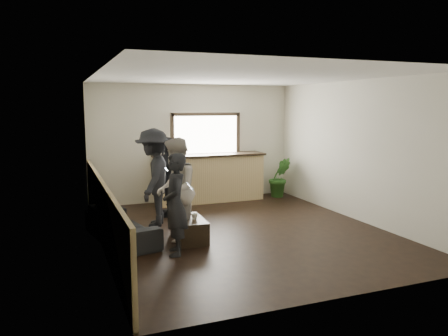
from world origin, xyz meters
name	(u,v)px	position (x,y,z in m)	size (l,w,h in m)	color
ground	(243,231)	(0.00, 0.00, 0.00)	(5.00, 6.00, 0.01)	black
room_shell	(204,154)	(-0.74, 0.00, 1.47)	(5.01, 6.01, 2.80)	silver
bar_counter	(209,175)	(0.30, 2.70, 0.64)	(2.70, 0.68, 2.13)	tan
sofa	(121,225)	(-2.15, 0.27, 0.27)	(1.86, 0.73, 0.54)	black
coffee_table	(189,229)	(-1.07, -0.15, 0.19)	(0.48, 0.87, 0.39)	black
cup_a	(184,214)	(-1.12, -0.02, 0.43)	(0.12, 0.12, 0.10)	silver
cup_b	(195,217)	(-1.00, -0.27, 0.44)	(0.11, 0.11, 0.10)	silver
potted_plant	(280,177)	(2.12, 2.50, 0.50)	(0.55, 0.45, 1.01)	#2D6623
person_a	(175,204)	(-1.46, -0.75, 0.79)	(0.51, 0.64, 1.58)	black
person_b	(176,189)	(-1.26, -0.04, 0.88)	(0.92, 1.03, 1.76)	beige
person_c	(154,177)	(-1.40, 1.03, 0.94)	(1.10, 1.38, 1.87)	black
person_d	(169,177)	(-0.97, 1.63, 0.83)	(0.88, 1.04, 1.66)	black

